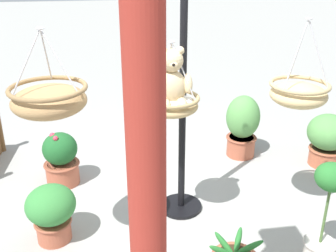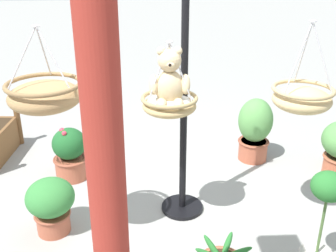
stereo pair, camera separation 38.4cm
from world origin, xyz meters
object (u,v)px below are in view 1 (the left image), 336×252
Objects in this scene: potted_plant_flowering_red at (242,125)px; potted_plant_broad_leaf at (51,211)px; potted_plant_trailing_ivy at (326,211)px; greenhouse_pillar_right at (147,191)px; display_pole_central at (182,139)px; potted_plant_tall_leafy at (327,138)px; hanging_basket_with_teddy at (171,104)px; hanging_basket_right_low at (49,99)px; potted_plant_small_succulent at (61,159)px; hanging_basket_left_high at (299,93)px; teddy_bear at (172,81)px.

potted_plant_flowering_red is 1.47× the size of potted_plant_broad_leaf.
potted_plant_broad_leaf is at bearing -14.81° from potted_plant_trailing_ivy.
greenhouse_pillar_right is 3.51m from potted_plant_flowering_red.
potted_plant_flowering_red is 0.87× the size of potted_plant_trailing_ivy.
display_pole_central reaches higher than potted_plant_trailing_ivy.
display_pole_central is 2.16m from potted_plant_tall_leafy.
hanging_basket_with_teddy is 0.98× the size of hanging_basket_right_low.
display_pole_central is at bearing -41.20° from potted_plant_trailing_ivy.
hanging_basket_with_teddy is at bearing -103.12° from greenhouse_pillar_right.
potted_plant_tall_leafy is 1.04× the size of potted_plant_small_succulent.
greenhouse_pillar_right reaches higher than potted_plant_small_succulent.
hanging_basket_left_high reaches higher than potted_plant_tall_leafy.
hanging_basket_right_low is at bearing 17.46° from hanging_basket_with_teddy.
display_pole_central is 3.92× the size of hanging_basket_with_teddy.
potted_plant_broad_leaf is (2.37, -0.63, -0.19)m from potted_plant_trailing_ivy.
greenhouse_pillar_right is at bearing 76.88° from hanging_basket_with_teddy.
hanging_basket_with_teddy is 0.83× the size of hanging_basket_left_high.
potted_plant_tall_leafy is 0.71× the size of potted_plant_trailing_ivy.
display_pole_central is 3.06× the size of potted_plant_flowering_red.
hanging_basket_left_high reaches higher than potted_plant_broad_leaf.
potted_plant_broad_leaf is (0.14, -0.25, -1.18)m from hanging_basket_right_low.
teddy_bear is at bearing -0.72° from hanging_basket_left_high.
greenhouse_pillar_right is (-0.62, 1.32, -0.04)m from hanging_basket_right_low.
display_pole_central is 1.45m from hanging_basket_right_low.
greenhouse_pillar_right is 3.59× the size of potted_plant_flowering_red.
hanging_basket_left_high is 0.95× the size of potted_plant_flowering_red.
hanging_basket_with_teddy is (0.15, 0.25, 0.48)m from display_pole_central.
hanging_basket_right_low is (1.15, 0.56, 0.69)m from display_pole_central.
potted_plant_small_succulent is at bearing -28.88° from display_pole_central.
hanging_basket_with_teddy is 0.78× the size of potted_plant_flowering_red.
teddy_bear reaches higher than potted_plant_trailing_ivy.
hanging_basket_right_low is at bearing 96.53° from potted_plant_small_succulent.
greenhouse_pillar_right is at bearing 45.74° from hanging_basket_left_high.
potted_plant_tall_leafy is at bearing -156.71° from hanging_basket_with_teddy.
potted_plant_broad_leaf is at bearing 3.47° from hanging_basket_with_teddy.
potted_plant_tall_leafy is at bearing -156.17° from teddy_bear.
teddy_bear is at bearing 49.55° from potted_plant_flowering_red.
potted_plant_tall_leafy reaches higher than potted_plant_small_succulent.
potted_plant_small_succulent is (0.76, -2.60, -1.14)m from greenhouse_pillar_right.
potted_plant_flowering_red is (-1.55, -2.98, -1.03)m from greenhouse_pillar_right.
potted_plant_broad_leaf is (1.14, 0.07, -0.98)m from hanging_basket_with_teddy.
potted_plant_broad_leaf is at bearing 16.81° from potted_plant_tall_leafy.
hanging_basket_left_high is at bearing 179.28° from teddy_bear.
potted_plant_tall_leafy is (-0.97, -0.96, -0.98)m from hanging_basket_left_high.
hanging_basket_left_high is at bearing -85.28° from potted_plant_trailing_ivy.
greenhouse_pillar_right is at bearing 62.57° from potted_plant_flowering_red.
teddy_bear is 0.65× the size of hanging_basket_left_high.
potted_plant_small_succulent is at bearing 9.30° from potted_plant_flowering_red.
hanging_basket_left_high is 1.66m from potted_plant_flowering_red.
greenhouse_pillar_right is at bearing 114.99° from hanging_basket_right_low.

